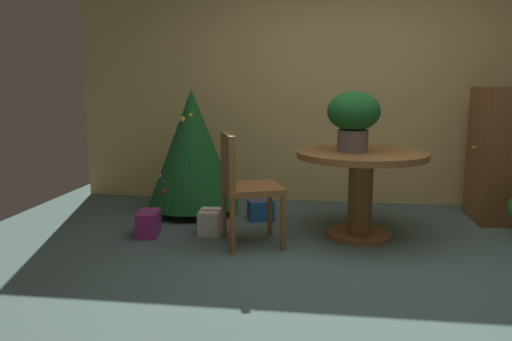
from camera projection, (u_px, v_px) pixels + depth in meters
ground_plane at (354, 272)px, 3.53m from camera, size 6.60×6.60×0.00m
back_wall_panel at (347, 84)px, 5.46m from camera, size 6.00×0.10×2.60m
round_dining_table at (361, 175)px, 4.25m from camera, size 1.10×1.10×0.74m
flower_vase at (353, 116)px, 4.18m from camera, size 0.44×0.44×0.50m
wooden_chair_left at (243, 182)px, 4.04m from camera, size 0.58×0.60×0.92m
holiday_tree at (192, 148)px, 5.03m from camera, size 0.92×0.92×1.25m
gift_box_purple at (148, 223)px, 4.36m from camera, size 0.21×0.32×0.22m
gift_box_blue at (261, 210)px, 4.88m from camera, size 0.29×0.26×0.19m
gift_box_cream at (210, 222)px, 4.43m from camera, size 0.20×0.27×0.21m
wooden_cabinet at (501, 155)px, 4.78m from camera, size 0.50×0.62×1.28m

